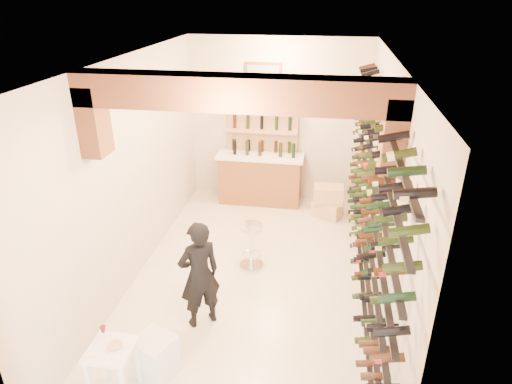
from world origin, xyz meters
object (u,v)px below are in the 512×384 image
person (199,275)px  wine_rack (367,192)px  crate_lower (327,209)px  tasting_table (112,356)px  white_stool (156,356)px  back_counter (260,177)px  chrome_barstool (251,243)px

person → wine_rack: bearing=169.8°
crate_lower → tasting_table: bearing=-115.3°
wine_rack → person: bearing=-152.4°
wine_rack → tasting_table: (-2.61, -2.32, -1.00)m
tasting_table → white_stool: tasting_table is taller
tasting_table → white_stool: bearing=48.8°
wine_rack → tasting_table: wine_rack is taller
tasting_table → crate_lower: size_ratio=1.56×
crate_lower → back_counter: bearing=161.8°
back_counter → chrome_barstool: 2.33m
back_counter → person: person is taller
wine_rack → white_stool: wine_rack is taller
person → chrome_barstool: size_ratio=2.04×
person → chrome_barstool: bearing=-144.6°
chrome_barstool → back_counter: bearing=95.5°
back_counter → crate_lower: back_counter is taller
tasting_table → white_stool: (0.31, 0.35, -0.30)m
white_stool → person: 1.08m
wine_rack → chrome_barstool: wine_rack is taller
person → back_counter: bearing=-130.8°
crate_lower → person: bearing=-115.6°
back_counter → tasting_table: back_counter is taller
wine_rack → back_counter: 3.38m
tasting_table → person: 1.41m
back_counter → person: size_ratio=1.15×
chrome_barstool → crate_lower: chrome_barstool is taller
back_counter → person: (-0.19, -3.71, 0.21)m
back_counter → wine_rack: bearing=-55.3°
back_counter → tasting_table: size_ratio=2.12×
chrome_barstool → crate_lower: (1.14, 1.87, -0.27)m
wine_rack → crate_lower: 2.65m
white_stool → back_counter: bearing=84.2°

